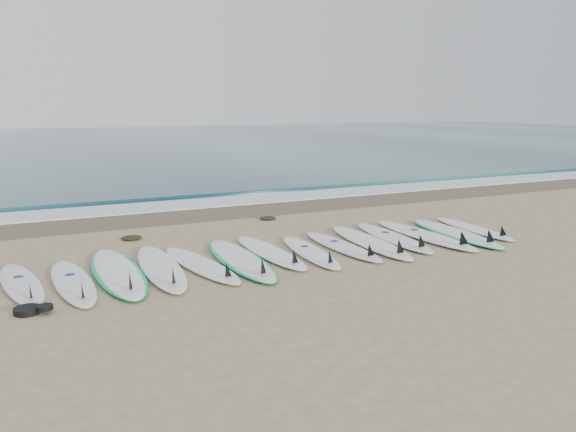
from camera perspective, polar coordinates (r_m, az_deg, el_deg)
name	(u,v)px	position (r m, az deg, el deg)	size (l,w,h in m)	color
ground	(289,254)	(9.76, 0.15, -3.87)	(120.00, 120.00, 0.00)	tan
ocean	(84,143)	(41.27, -20.00, 7.01)	(120.00, 55.00, 0.03)	#21545A
wet_sand_band	(215,213)	(13.48, -7.44, 0.27)	(120.00, 1.80, 0.01)	brown
foam_band	(198,204)	(14.79, -9.14, 1.25)	(120.00, 1.40, 0.04)	silver
wave_crest	(183,194)	(16.22, -10.66, 2.17)	(120.00, 1.00, 0.10)	#21545A
surfboard_0	(22,284)	(8.84, -25.44, -6.25)	(0.79, 2.38, 0.30)	white
surfboard_1	(73,282)	(8.62, -20.98, -6.30)	(0.65, 2.51, 0.32)	white
surfboard_2	(118,272)	(8.92, -16.90, -5.46)	(0.73, 2.94, 0.37)	white
surfboard_3	(161,267)	(8.96, -12.75, -5.12)	(0.73, 2.84, 0.36)	white
surfboard_4	(202,265)	(9.01, -8.72, -4.91)	(0.89, 2.59, 0.33)	white
surfboard_5	(241,259)	(9.26, -4.79, -4.40)	(0.79, 2.88, 0.36)	white
surfboard_6	(271,252)	(9.66, -1.74, -3.69)	(0.59, 2.59, 0.33)	white
surfboard_7	(311,252)	(9.69, 2.36, -3.67)	(0.75, 2.43, 0.31)	white
surfboard_8	(343,246)	(10.11, 5.65, -3.08)	(0.54, 2.46, 0.31)	white
surfboard_9	(371,242)	(10.45, 8.45, -2.63)	(0.82, 2.88, 0.36)	white
surfboard_10	(394,237)	(10.90, 10.73, -2.15)	(0.82, 2.72, 0.34)	white
surfboard_11	(426,235)	(11.20, 13.87, -1.89)	(0.62, 2.91, 0.37)	white
surfboard_12	(456,233)	(11.59, 16.70, -1.66)	(0.95, 2.86, 0.36)	white
surfboard_13	(475,229)	(12.12, 18.46, -1.23)	(0.72, 2.41, 0.30)	white
seaweed_near	(132,238)	(11.18, -15.60, -2.13)	(0.40, 0.31, 0.08)	black
seaweed_far	(268,218)	(12.66, -2.05, -0.21)	(0.39, 0.30, 0.07)	black
leash_coil	(31,310)	(7.73, -24.65, -8.65)	(0.46, 0.36, 0.11)	black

